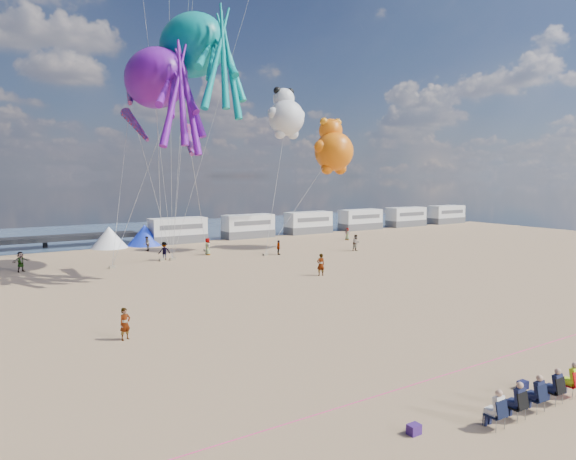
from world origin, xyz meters
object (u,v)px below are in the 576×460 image
object	(u,v)px
motorhome_4	(406,217)
motorhome_5	(446,214)
beachgoer_2	(164,251)
beachgoer_1	(147,244)
windsock_mid	(189,141)
beachgoer_5	(321,265)
sandbag_a	(112,267)
sandbag_c	(265,254)
beachgoer_4	(21,262)
kite_panda	(287,118)
sandbag_b	(162,260)
windsock_right	(136,126)
beachgoer_3	(279,247)
motorhome_0	(178,230)
motorhome_3	(360,220)
tent_white	(109,237)
standing_person	(125,324)
motorhome_2	(308,223)
kite_octopus_teal	(192,46)
spectator_row	(535,393)
cooler_purple	(414,429)
beachgoer_6	(347,234)
beachgoer_7	(356,243)
beachgoer_0	(208,247)
windsock_left	(131,93)
cooler_navy	(523,385)
tent_blue	(145,235)
kite_teddy_orange	(334,151)
kite_octopus_purple	(156,78)
motorhome_1	(248,226)
sandbag_d	(206,250)
sandbag_e	(172,259)

from	to	relation	value
motorhome_4	motorhome_5	size ratio (longest dim) A/B	1.00
motorhome_5	beachgoer_2	distance (m)	54.40
beachgoer_1	windsock_mid	distance (m)	17.85
beachgoer_5	sandbag_a	xyz separation A→B (m)	(-13.23, 12.46, -0.79)
beachgoer_5	sandbag_c	xyz separation A→B (m)	(1.58, 11.48, -0.79)
beachgoer_4	kite_panda	distance (m)	28.48
sandbag_b	windsock_right	world-z (taller)	windsock_right
beachgoer_3	motorhome_0	bearing A→B (deg)	40.83
motorhome_3	tent_white	size ratio (longest dim) A/B	1.65
standing_person	windsock_mid	world-z (taller)	windsock_mid
motorhome_5	standing_person	size ratio (longest dim) A/B	4.15
motorhome_2	beachgoer_4	world-z (taller)	motorhome_2
windsock_mid	kite_octopus_teal	bearing A→B (deg)	78.44
beachgoer_3	sandbag_b	distance (m)	11.59
spectator_row	sandbag_a	bearing A→B (deg)	98.31
motorhome_5	cooler_purple	xyz separation A→B (m)	(-57.90, -47.66, -1.34)
beachgoer_6	motorhome_5	bearing A→B (deg)	89.46
beachgoer_7	standing_person	bearing A→B (deg)	-151.79
beachgoer_6	beachgoer_0	bearing A→B (deg)	-101.90
beachgoer_1	windsock_left	world-z (taller)	windsock_left
sandbag_b	windsock_mid	distance (m)	13.12
cooler_navy	sandbag_a	size ratio (longest dim) A/B	0.76
cooler_navy	sandbag_c	bearing A→B (deg)	76.08
beachgoer_6	sandbag_a	distance (m)	30.15
motorhome_5	beachgoer_1	xyz separation A→B (m)	(-52.79, -4.78, -0.70)
beachgoer_3	windsock_right	bearing A→B (deg)	114.63
tent_white	tent_blue	distance (m)	4.00
cooler_navy	kite_octopus_teal	bearing A→B (deg)	90.27
beachgoer_3	kite_teddy_orange	distance (m)	12.65
beachgoer_3	kite_octopus_purple	bearing A→B (deg)	119.11
motorhome_1	tent_blue	world-z (taller)	motorhome_1
sandbag_d	windsock_left	size ratio (longest dim) A/B	0.06
motorhome_3	standing_person	bearing A→B (deg)	-142.62
motorhome_3	beachgoer_1	size ratio (longest dim) A/B	4.11
sandbag_b	motorhome_2	bearing A→B (deg)	25.37
motorhome_1	beachgoer_5	distance (m)	26.64
beachgoer_4	sandbag_b	bearing A→B (deg)	-31.85
motorhome_3	motorhome_5	xyz separation A→B (m)	(19.00, 0.00, 0.00)
standing_person	kite_teddy_orange	xyz separation A→B (m)	(28.40, 20.19, 9.84)
kite_panda	windsock_mid	size ratio (longest dim) A/B	1.21
windsock_right	standing_person	bearing A→B (deg)	-112.24
beachgoer_0	beachgoer_5	bearing A→B (deg)	-163.67
kite_panda	windsock_right	world-z (taller)	kite_panda
beachgoer_2	beachgoer_5	size ratio (longest dim) A/B	0.97
motorhome_0	motorhome_2	distance (m)	19.00
sandbag_b	sandbag_e	world-z (taller)	same
motorhome_1	tent_white	xyz separation A→B (m)	(-17.50, 0.00, -0.30)
beachgoer_7	sandbag_b	size ratio (longest dim) A/B	3.48
beachgoer_0	kite_teddy_orange	size ratio (longest dim) A/B	0.23
beachgoer_3	beachgoer_7	distance (m)	8.65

